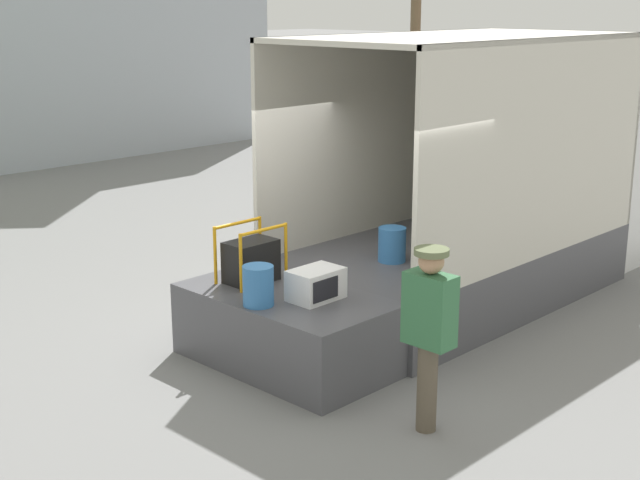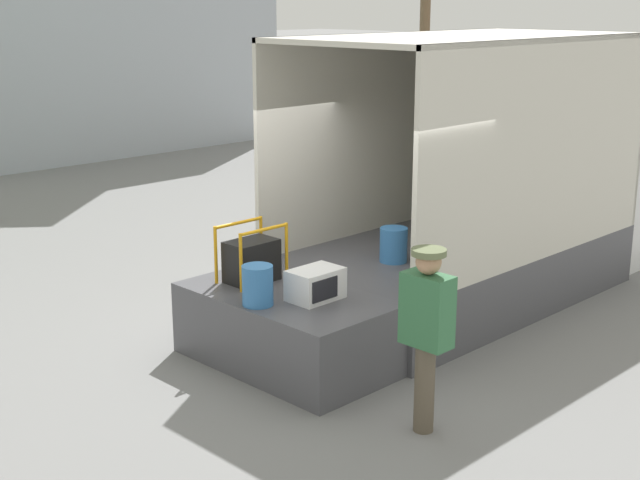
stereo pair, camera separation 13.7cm
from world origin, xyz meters
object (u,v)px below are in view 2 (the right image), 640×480
at_px(box_truck, 540,198).
at_px(worker_person, 427,322).
at_px(microwave, 316,284).
at_px(portable_generator, 253,260).
at_px(orange_bucket, 258,285).

relative_size(box_truck, worker_person, 4.18).
distance_m(box_truck, worker_person, 5.35).
distance_m(box_truck, microwave, 4.75).
xyz_separation_m(box_truck, portable_generator, (-4.77, 0.56, -0.02)).
bearing_deg(microwave, orange_bucket, 151.46).
bearing_deg(portable_generator, orange_bucket, -127.41).
distance_m(portable_generator, worker_person, 2.53).
distance_m(microwave, orange_bucket, 0.60).
height_order(portable_generator, orange_bucket, portable_generator).
height_order(box_truck, portable_generator, box_truck).
xyz_separation_m(box_truck, orange_bucket, (-5.25, -0.06, -0.06)).
bearing_deg(box_truck, worker_person, -158.57).
bearing_deg(box_truck, portable_generator, 173.26).
height_order(microwave, portable_generator, portable_generator).
xyz_separation_m(portable_generator, worker_person, (-0.21, -2.52, 0.01)).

